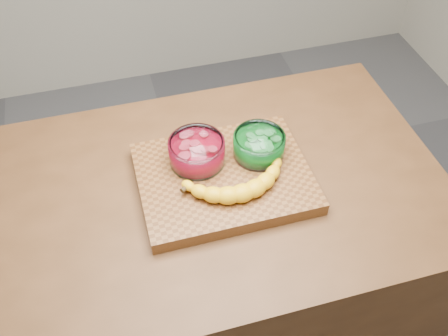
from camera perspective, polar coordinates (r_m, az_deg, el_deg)
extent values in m
plane|color=#505054|center=(2.11, 0.00, -17.90)|extent=(3.50, 3.50, 0.00)
cube|color=#513018|center=(1.71, 0.00, -11.62)|extent=(1.20, 0.80, 0.90)
cube|color=brown|center=(1.33, 0.00, -1.16)|extent=(0.45, 0.35, 0.04)
cylinder|color=white|center=(1.32, -3.12, 1.87)|extent=(0.15, 0.15, 0.07)
cylinder|color=red|center=(1.33, -3.11, 1.57)|extent=(0.13, 0.13, 0.04)
cylinder|color=#FF5067|center=(1.31, -3.16, 2.45)|extent=(0.12, 0.12, 0.02)
cylinder|color=white|center=(1.34, 4.02, 2.62)|extent=(0.14, 0.14, 0.07)
cylinder|color=#128423|center=(1.35, 4.00, 2.35)|extent=(0.12, 0.12, 0.04)
cylinder|color=#60CD65|center=(1.33, 4.06, 3.18)|extent=(0.11, 0.11, 0.02)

